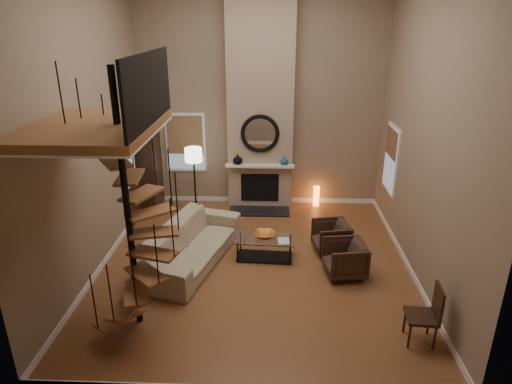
{
  "coord_description": "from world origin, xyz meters",
  "views": [
    {
      "loc": [
        0.32,
        -7.7,
        4.61
      ],
      "look_at": [
        0.0,
        0.4,
        1.4
      ],
      "focal_mm": 31.38,
      "sensor_mm": 36.0,
      "label": 1
    }
  ],
  "objects_px": {
    "hutch": "(150,171)",
    "sofa": "(191,243)",
    "armchair_near": "(334,236)",
    "coffee_table": "(264,245)",
    "armchair_far": "(348,258)",
    "floor_lamp": "(194,160)",
    "accent_lamp": "(316,196)",
    "side_chair": "(428,312)"
  },
  "relations": [
    {
      "from": "hutch",
      "to": "sofa",
      "type": "height_order",
      "value": "hutch"
    },
    {
      "from": "armchair_near",
      "to": "coffee_table",
      "type": "bearing_deg",
      "value": -88.02
    },
    {
      "from": "sofa",
      "to": "armchair_far",
      "type": "distance_m",
      "value": 3.07
    },
    {
      "from": "sofa",
      "to": "armchair_near",
      "type": "distance_m",
      "value": 2.92
    },
    {
      "from": "armchair_far",
      "to": "coffee_table",
      "type": "relative_size",
      "value": 0.59
    },
    {
      "from": "hutch",
      "to": "armchair_near",
      "type": "relative_size",
      "value": 2.89
    },
    {
      "from": "armchair_far",
      "to": "floor_lamp",
      "type": "height_order",
      "value": "floor_lamp"
    },
    {
      "from": "armchair_far",
      "to": "accent_lamp",
      "type": "height_order",
      "value": "armchair_far"
    },
    {
      "from": "hutch",
      "to": "floor_lamp",
      "type": "bearing_deg",
      "value": -22.13
    },
    {
      "from": "floor_lamp",
      "to": "accent_lamp",
      "type": "xyz_separation_m",
      "value": [
        3.01,
        0.71,
        -1.16
      ]
    },
    {
      "from": "sofa",
      "to": "accent_lamp",
      "type": "bearing_deg",
      "value": -27.6
    },
    {
      "from": "armchair_near",
      "to": "accent_lamp",
      "type": "bearing_deg",
      "value": 173.15
    },
    {
      "from": "sofa",
      "to": "coffee_table",
      "type": "distance_m",
      "value": 1.47
    },
    {
      "from": "side_chair",
      "to": "hutch",
      "type": "bearing_deg",
      "value": 137.53
    },
    {
      "from": "armchair_near",
      "to": "sofa",
      "type": "bearing_deg",
      "value": -90.94
    },
    {
      "from": "sofa",
      "to": "side_chair",
      "type": "bearing_deg",
      "value": -104.35
    },
    {
      "from": "sofa",
      "to": "armchair_far",
      "type": "height_order",
      "value": "sofa"
    },
    {
      "from": "hutch",
      "to": "accent_lamp",
      "type": "distance_m",
      "value": 4.29
    },
    {
      "from": "coffee_table",
      "to": "accent_lamp",
      "type": "distance_m",
      "value": 3.04
    },
    {
      "from": "accent_lamp",
      "to": "side_chair",
      "type": "bearing_deg",
      "value": -77.04
    },
    {
      "from": "coffee_table",
      "to": "armchair_far",
      "type": "bearing_deg",
      "value": -19.93
    },
    {
      "from": "armchair_near",
      "to": "floor_lamp",
      "type": "xyz_separation_m",
      "value": [
        -3.16,
        1.74,
        1.06
      ]
    },
    {
      "from": "hutch",
      "to": "coffee_table",
      "type": "distance_m",
      "value": 3.95
    },
    {
      "from": "armchair_far",
      "to": "coffee_table",
      "type": "height_order",
      "value": "armchair_far"
    },
    {
      "from": "hutch",
      "to": "sofa",
      "type": "bearing_deg",
      "value": -61.17
    },
    {
      "from": "armchair_near",
      "to": "side_chair",
      "type": "height_order",
      "value": "side_chair"
    },
    {
      "from": "hutch",
      "to": "armchair_far",
      "type": "relative_size",
      "value": 2.76
    },
    {
      "from": "side_chair",
      "to": "coffee_table",
      "type": "bearing_deg",
      "value": 135.68
    },
    {
      "from": "sofa",
      "to": "side_chair",
      "type": "xyz_separation_m",
      "value": [
        3.93,
        -2.25,
        0.13
      ]
    },
    {
      "from": "sofa",
      "to": "accent_lamp",
      "type": "distance_m",
      "value": 4.01
    },
    {
      "from": "sofa",
      "to": "accent_lamp",
      "type": "height_order",
      "value": "sofa"
    },
    {
      "from": "side_chair",
      "to": "floor_lamp",
      "type": "bearing_deg",
      "value": 133.27
    },
    {
      "from": "armchair_near",
      "to": "coffee_table",
      "type": "height_order",
      "value": "armchair_near"
    },
    {
      "from": "armchair_near",
      "to": "armchair_far",
      "type": "height_order",
      "value": "armchair_far"
    },
    {
      "from": "hutch",
      "to": "coffee_table",
      "type": "bearing_deg",
      "value": -40.82
    },
    {
      "from": "hutch",
      "to": "sofa",
      "type": "xyz_separation_m",
      "value": [
        1.49,
        -2.71,
        -0.55
      ]
    },
    {
      "from": "armchair_far",
      "to": "side_chair",
      "type": "distance_m",
      "value": 2.05
    },
    {
      "from": "armchair_near",
      "to": "floor_lamp",
      "type": "bearing_deg",
      "value": -129.14
    },
    {
      "from": "floor_lamp",
      "to": "armchair_far",
      "type": "bearing_deg",
      "value": -38.35
    },
    {
      "from": "sofa",
      "to": "coffee_table",
      "type": "xyz_separation_m",
      "value": [
        1.45,
        0.17,
        -0.11
      ]
    },
    {
      "from": "hutch",
      "to": "sofa",
      "type": "distance_m",
      "value": 3.14
    },
    {
      "from": "hutch",
      "to": "coffee_table",
      "type": "xyz_separation_m",
      "value": [
        2.95,
        -2.54,
        -0.67
      ]
    }
  ]
}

